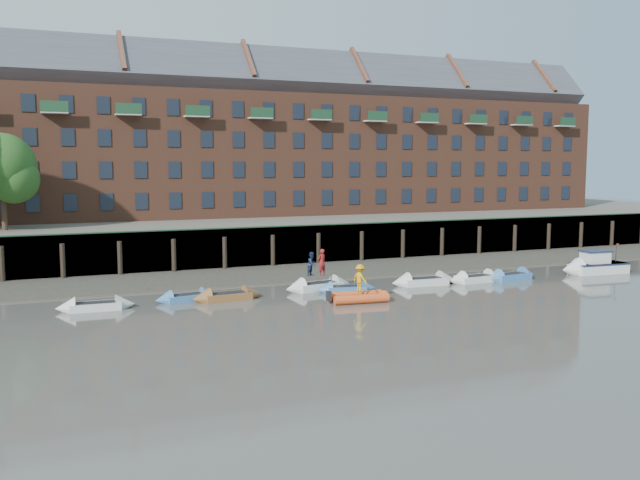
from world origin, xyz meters
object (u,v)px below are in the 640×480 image
rowboat_6 (476,279)px  rowboat_7 (511,277)px  rowboat_3 (319,286)px  rowboat_5 (424,281)px  rib_tender (361,297)px  rowboat_4 (346,289)px  person_rower_b (312,264)px  rowboat_0 (96,306)px  rowboat_1 (187,297)px  motor_launch (589,266)px  rowboat_2 (227,296)px  person_rower_a (322,262)px  person_rib_crew (360,278)px

rowboat_6 → rowboat_7: rowboat_6 is taller
rowboat_3 → rowboat_5: same height
rowboat_7 → rib_tender: bearing=-174.3°
rowboat_4 → rowboat_7: (12.97, -0.17, 0.03)m
person_rower_b → rowboat_0: bearing=144.6°
rowboat_1 → rowboat_6: 20.34m
rib_tender → motor_launch: 20.84m
rowboat_5 → person_rower_b: (-7.91, 1.11, 1.50)m
rib_tender → rowboat_2: bearing=160.5°
rowboat_3 → rib_tender: rowboat_3 is taller
rowboat_5 → person_rower_a: 7.50m
rowboat_3 → person_rower_a: (0.23, -0.00, 1.59)m
rowboat_3 → person_rower_a: bearing=-10.0°
rowboat_1 → motor_launch: 30.44m
rowboat_2 → rib_tender: bearing=-29.5°
rowboat_6 → motor_launch: 10.11m
rowboat_0 → motor_launch: size_ratio=0.79×
rowboat_0 → rowboat_5: (21.67, 0.01, 0.03)m
rowboat_5 → person_rower_b: bearing=175.0°
rowboat_2 → person_rower_b: person_rower_b is taller
rowboat_0 → rowboat_6: size_ratio=0.94×
rib_tender → person_rower_b: size_ratio=2.38×
rowboat_2 → person_rower_b: (6.04, 1.16, 1.52)m
rowboat_1 → rowboat_3: size_ratio=0.82×
rowboat_0 → rowboat_5: size_ratio=0.89×
rowboat_0 → motor_launch: 35.78m
rowboat_3 → rib_tender: 4.61m
rib_tender → rowboat_3: bearing=107.7°
rowboat_0 → rib_tender: 15.54m
person_rower_a → person_rower_b: 0.66m
motor_launch → rowboat_4: bearing=3.0°
person_rower_b → person_rower_a: bearing=-52.1°
rowboat_7 → person_rower_a: bearing=167.1°
rowboat_0 → rowboat_3: rowboat_3 is taller
rowboat_1 → rowboat_5: rowboat_5 is taller
person_rower_b → motor_launch: bearing=-44.4°
rib_tender → person_rib_crew: bearing=-142.8°
rowboat_2 → rowboat_7: 20.83m
rowboat_2 → rib_tender: (7.42, -3.48, 0.05)m
rowboat_0 → rib_tender: size_ratio=1.17×
rowboat_6 → person_rower_b: size_ratio=2.94×
person_rower_a → rowboat_4: bearing=111.3°
rowboat_0 → rib_tender: bearing=-10.9°
rib_tender → motor_launch: (20.63, 2.96, 0.30)m
rowboat_4 → rowboat_0: bearing=-171.4°
rowboat_4 → person_rower_b: bearing=150.5°
motor_launch → person_rib_crew: person_rib_crew is taller
person_rower_a → person_rower_b: bearing=-31.7°
person_rower_a → person_rib_crew: bearing=78.8°
rowboat_2 → rowboat_3: 6.54m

